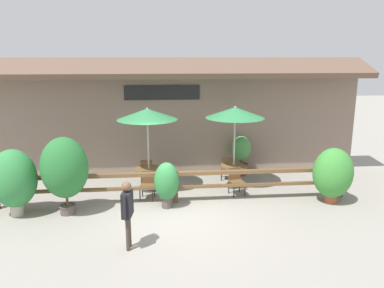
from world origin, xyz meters
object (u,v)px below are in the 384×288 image
dining_table_near (149,173)px  chair_middle_wallside (227,167)px  patio_umbrella_near (147,114)px  chair_near_wallside (147,170)px  potted_plant_tall_tropical (333,174)px  patio_umbrella_middle (235,113)px  dining_table_middle (234,170)px  potted_plant_corner_fern (65,169)px  chair_near_streetside (147,184)px  chair_middle_streetside (236,180)px  pedestrian (127,206)px  potted_plant_broad_leaf (14,179)px  potted_plant_entrance_palm (241,153)px  potted_plant_small_flowering (167,183)px

dining_table_near → chair_middle_wallside: chair_middle_wallside is taller
patio_umbrella_near → chair_near_wallside: size_ratio=3.21×
chair_middle_wallside → potted_plant_tall_tropical: potted_plant_tall_tropical is taller
patio_umbrella_middle → chair_middle_wallside: (-0.08, 0.70, -2.03)m
dining_table_middle → potted_plant_corner_fern: bearing=-160.7°
chair_near_streetside → chair_middle_streetside: same height
dining_table_middle → pedestrian: bearing=-129.5°
potted_plant_corner_fern → chair_near_wallside: bearing=48.3°
chair_middle_streetside → potted_plant_broad_leaf: 6.44m
patio_umbrella_middle → chair_near_wallside: bearing=167.2°
patio_umbrella_near → dining_table_middle: bearing=1.6°
chair_middle_wallside → potted_plant_broad_leaf: size_ratio=0.45×
chair_near_wallside → dining_table_near: bearing=103.9°
chair_near_wallside → dining_table_middle: bearing=175.4°
potted_plant_entrance_palm → pedestrian: (-3.74, -5.17, 0.21)m
patio_umbrella_middle → potted_plant_entrance_palm: patio_umbrella_middle is taller
chair_near_streetside → potted_plant_entrance_palm: bearing=40.9°
patio_umbrella_middle → potted_plant_broad_leaf: patio_umbrella_middle is taller
patio_umbrella_near → pedestrian: size_ratio=1.69×
chair_near_streetside → potted_plant_corner_fern: bearing=-147.6°
chair_middle_wallside → pedestrian: bearing=67.9°
chair_near_wallside → potted_plant_broad_leaf: size_ratio=0.45×
patio_umbrella_middle → dining_table_middle: bearing=180.0°
chair_middle_streetside → pedestrian: pedestrian is taller
patio_umbrella_near → dining_table_middle: (2.80, 0.08, -1.91)m
patio_umbrella_middle → potted_plant_tall_tropical: size_ratio=1.63×
potted_plant_broad_leaf → potted_plant_corner_fern: bearing=-1.8°
chair_near_wallside → chair_middle_streetside: 3.12m
pedestrian → potted_plant_tall_tropical: bearing=118.7°
chair_near_wallside → dining_table_middle: chair_near_wallside is taller
chair_middle_streetside → potted_plant_entrance_palm: potted_plant_entrance_palm is taller
chair_near_streetside → potted_plant_broad_leaf: 3.71m
chair_near_wallside → potted_plant_tall_tropical: bearing=165.6°
patio_umbrella_near → pedestrian: 4.10m
chair_near_streetside → dining_table_middle: chair_near_streetside is taller
dining_table_near → potted_plant_small_flowering: (0.53, -1.50, 0.17)m
dining_table_near → patio_umbrella_middle: 3.39m
chair_middle_wallside → potted_plant_entrance_palm: 0.93m
chair_middle_streetside → potted_plant_tall_tropical: 2.88m
chair_middle_streetside → potted_plant_corner_fern: size_ratio=0.39×
potted_plant_tall_tropical → potted_plant_entrance_palm: size_ratio=1.15×
patio_umbrella_near → chair_near_streetside: patio_umbrella_near is taller
dining_table_middle → potted_plant_tall_tropical: 3.11m
patio_umbrella_near → potted_plant_small_flowering: patio_umbrella_near is taller
potted_plant_corner_fern → potted_plant_broad_leaf: 1.39m
potted_plant_corner_fern → dining_table_middle: bearing=19.3°
potted_plant_tall_tropical → patio_umbrella_middle: bearing=148.1°
chair_near_wallside → chair_middle_streetside: same height
dining_table_middle → chair_middle_wallside: size_ratio=1.05×
potted_plant_tall_tropical → potted_plant_entrance_palm: potted_plant_tall_tropical is taller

